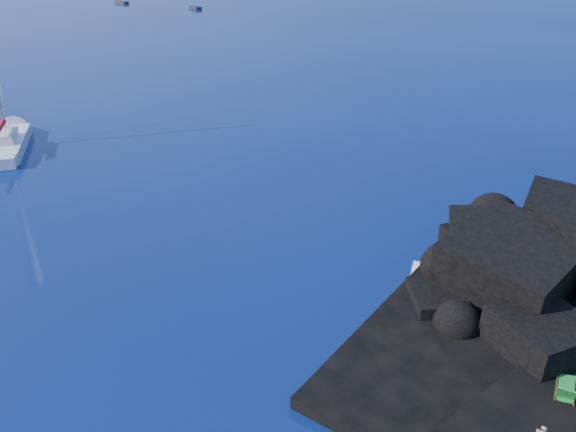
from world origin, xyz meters
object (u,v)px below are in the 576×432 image
at_px(distant_boat_a, 122,3).
at_px(distant_boat_b, 195,9).
at_px(deck_chair, 567,383).
at_px(sailboat, 9,149).

height_order(distant_boat_a, distant_boat_b, same).
xyz_separation_m(deck_chair, distant_boat_b, (36.74, 112.78, -0.87)).
height_order(deck_chair, distant_boat_b, deck_chair).
relative_size(deck_chair, distant_boat_a, 0.37).
bearing_deg(deck_chair, distant_boat_b, 41.67).
xyz_separation_m(sailboat, deck_chair, (11.47, -36.44, 0.87)).
xyz_separation_m(deck_chair, distant_boat_a, (26.85, 132.80, -0.87)).
bearing_deg(distant_boat_b, distant_boat_a, 116.09).
relative_size(deck_chair, distant_boat_b, 0.37).
distance_m(sailboat, distant_boat_b, 90.28).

